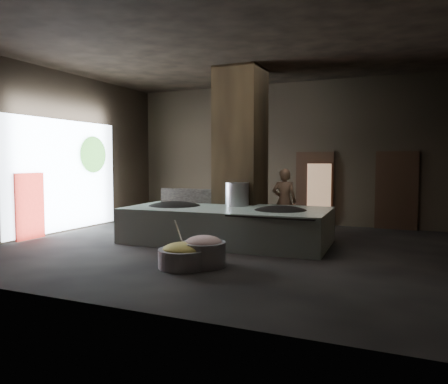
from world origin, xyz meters
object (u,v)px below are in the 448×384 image
at_px(wok_left, 174,210).
at_px(meat_basin, 204,254).
at_px(stock_pot, 237,195).
at_px(cook, 284,201).
at_px(hearth_platform, 227,225).
at_px(veg_basin, 184,258).
at_px(wok_right, 280,214).

relative_size(wok_left, meat_basin, 1.85).
relative_size(stock_pot, cook, 0.36).
bearing_deg(hearth_platform, meat_basin, -79.62).
relative_size(hearth_platform, veg_basin, 5.18).
xyz_separation_m(wok_left, wok_right, (2.80, 0.10, 0.00)).
relative_size(cook, veg_basin, 1.89).
relative_size(hearth_platform, wok_right, 3.41).
xyz_separation_m(hearth_platform, meat_basin, (0.57, -2.42, -0.20)).
bearing_deg(veg_basin, wok_right, 68.44).
relative_size(hearth_platform, stock_pot, 7.67).
bearing_deg(cook, veg_basin, 71.78).
height_order(wok_left, meat_basin, wok_left).
distance_m(stock_pot, cook, 1.55).
height_order(wok_right, stock_pot, stock_pot).
distance_m(hearth_platform, meat_basin, 2.49).
height_order(hearth_platform, wok_left, wok_left).
relative_size(wok_left, wok_right, 1.07).
bearing_deg(stock_pot, wok_right, -21.04).
distance_m(wok_right, veg_basin, 2.99).
height_order(hearth_platform, stock_pot, stock_pot).
xyz_separation_m(wok_right, veg_basin, (-1.08, -2.73, -0.57)).
xyz_separation_m(wok_right, cook, (-0.40, 1.74, 0.15)).
height_order(hearth_platform, wok_right, wok_right).
bearing_deg(cook, wok_left, 27.90).
bearing_deg(stock_pot, veg_basin, -86.05).
height_order(stock_pot, cook, cook).
relative_size(stock_pot, meat_basin, 0.77).
relative_size(hearth_platform, cook, 2.74).
distance_m(wok_left, veg_basin, 3.19).
xyz_separation_m(stock_pot, meat_basin, (0.52, -2.97, -0.90)).
distance_m(wok_right, stock_pot, 1.44).
xyz_separation_m(veg_basin, meat_basin, (0.30, 0.26, 0.05)).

